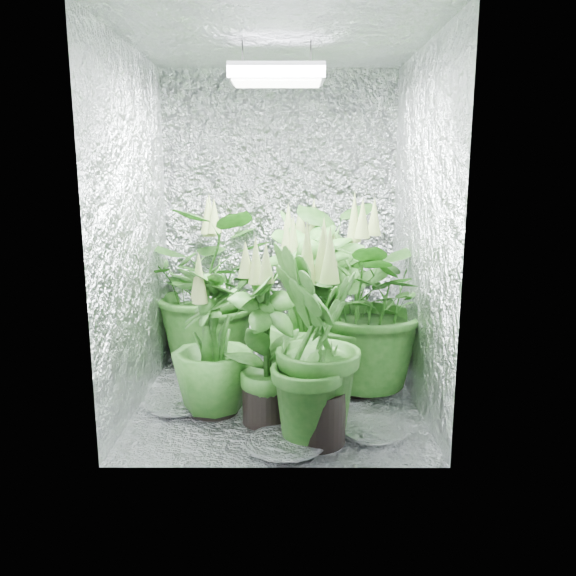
% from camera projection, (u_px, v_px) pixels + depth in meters
% --- Properties ---
extents(ground, '(1.60, 1.60, 0.00)m').
position_uv_depth(ground, '(278.00, 399.00, 3.34)').
color(ground, silver).
rests_on(ground, ground).
extents(walls, '(1.62, 1.62, 2.00)m').
position_uv_depth(walls, '(277.00, 231.00, 3.14)').
color(walls, silver).
rests_on(walls, ground).
extents(ceiling, '(1.60, 1.60, 0.01)m').
position_uv_depth(ceiling, '(277.00, 40.00, 2.94)').
color(ceiling, silver).
rests_on(ceiling, walls).
extents(grow_lamp, '(0.50, 0.30, 0.22)m').
position_uv_depth(grow_lamp, '(277.00, 75.00, 2.97)').
color(grow_lamp, gray).
rests_on(grow_lamp, ceiling).
extents(plant_a, '(1.14, 1.14, 1.18)m').
position_uv_depth(plant_a, '(210.00, 286.00, 3.85)').
color(plant_a, black).
rests_on(plant_a, ground).
extents(plant_b, '(0.76, 0.76, 1.14)m').
position_uv_depth(plant_b, '(302.00, 293.00, 3.77)').
color(plant_b, black).
rests_on(plant_b, ground).
extents(plant_c, '(0.63, 0.63, 0.99)m').
position_uv_depth(plant_c, '(333.00, 312.00, 3.57)').
color(plant_c, black).
rests_on(plant_c, ground).
extents(plant_d, '(0.61, 0.61, 0.90)m').
position_uv_depth(plant_d, '(212.00, 343.00, 3.08)').
color(plant_d, black).
rests_on(plant_d, ground).
extents(plant_e, '(1.02, 1.02, 1.19)m').
position_uv_depth(plant_e, '(361.00, 301.00, 3.35)').
color(plant_e, black).
rests_on(plant_e, ground).
extents(plant_f, '(0.59, 0.59, 1.00)m').
position_uv_depth(plant_f, '(266.00, 340.00, 2.94)').
color(plant_f, black).
rests_on(plant_f, ground).
extents(plant_g, '(0.64, 0.64, 1.08)m').
position_uv_depth(plant_g, '(316.00, 347.00, 2.72)').
color(plant_g, black).
rests_on(plant_g, ground).
extents(plant_h, '(0.73, 0.73, 1.07)m').
position_uv_depth(plant_h, '(305.00, 311.00, 3.39)').
color(plant_h, black).
rests_on(plant_h, ground).
extents(circulation_fan, '(0.16, 0.32, 0.37)m').
position_uv_depth(circulation_fan, '(375.00, 366.00, 3.45)').
color(circulation_fan, black).
rests_on(circulation_fan, ground).
extents(plant_label, '(0.06, 0.04, 0.09)m').
position_uv_depth(plant_label, '(329.00, 386.00, 2.72)').
color(plant_label, white).
rests_on(plant_label, plant_g).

